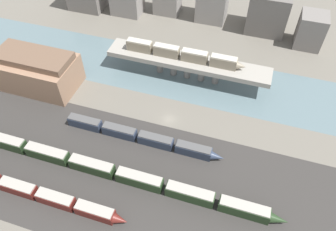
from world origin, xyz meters
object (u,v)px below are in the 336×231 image
object	(u,v)px
train_on_bridge	(183,54)
train_yard_mid	(75,161)
train_yard_near	(42,195)
train_yard_far	(142,137)
warehouse_building	(38,70)

from	to	relation	value
train_on_bridge	train_yard_mid	bearing A→B (deg)	-111.59
train_yard_near	train_yard_mid	size ratio (longest dim) A/B	0.41
train_yard_far	warehouse_building	distance (m)	44.66
train_on_bridge	warehouse_building	distance (m)	50.02
train_yard_mid	train_yard_far	bearing A→B (deg)	43.32
train_on_bridge	train_yard_mid	world-z (taller)	train_on_bridge
train_yard_mid	train_yard_far	world-z (taller)	train_yard_mid
train_yard_near	train_yard_mid	xyz separation A→B (m)	(3.27, 11.85, 0.21)
train_on_bridge	train_yard_mid	size ratio (longest dim) A/B	0.36
train_yard_near	warehouse_building	bearing A→B (deg)	122.01
warehouse_building	train_on_bridge	bearing A→B (deg)	22.83
train_on_bridge	train_yard_near	world-z (taller)	train_on_bridge
train_yard_far	train_on_bridge	bearing A→B (deg)	83.77
train_yard_near	train_yard_far	distance (m)	31.56
train_yard_mid	warehouse_building	bearing A→B (deg)	135.55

